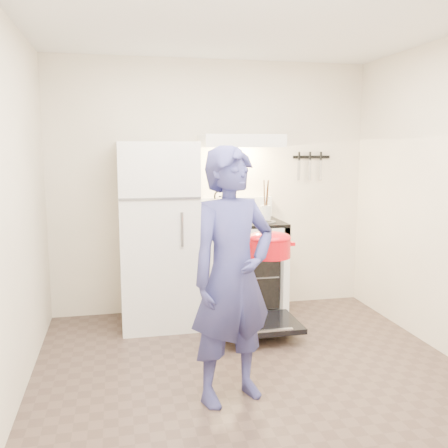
% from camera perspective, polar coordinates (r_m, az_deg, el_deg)
% --- Properties ---
extents(floor, '(3.60, 3.60, 0.00)m').
position_cam_1_polar(floor, '(3.66, 4.30, -18.08)').
color(floor, '#4C3C33').
rests_on(floor, ground).
extents(back_wall, '(3.20, 0.02, 2.50)m').
position_cam_1_polar(back_wall, '(5.03, -1.38, 4.20)').
color(back_wall, '#F7E9CD').
rests_on(back_wall, ground).
extents(refrigerator, '(0.70, 0.70, 1.70)m').
position_cam_1_polar(refrigerator, '(4.66, -7.56, -1.20)').
color(refrigerator, white).
rests_on(refrigerator, floor).
extents(stove_body, '(0.76, 0.65, 0.92)m').
position_cam_1_polar(stove_body, '(4.90, 2.03, -5.31)').
color(stove_body, white).
rests_on(stove_body, floor).
extents(cooktop, '(0.76, 0.65, 0.03)m').
position_cam_1_polar(cooktop, '(4.80, 2.06, 0.19)').
color(cooktop, black).
rests_on(cooktop, stove_body).
extents(backsplash, '(0.76, 0.07, 0.20)m').
position_cam_1_polar(backsplash, '(5.06, 1.27, 1.95)').
color(backsplash, white).
rests_on(backsplash, cooktop).
extents(oven_door, '(0.70, 0.54, 0.04)m').
position_cam_1_polar(oven_door, '(4.45, 3.93, -11.33)').
color(oven_door, black).
rests_on(oven_door, floor).
extents(oven_rack, '(0.60, 0.52, 0.01)m').
position_cam_1_polar(oven_rack, '(4.90, 2.03, -5.54)').
color(oven_rack, slate).
rests_on(oven_rack, stove_body).
extents(range_hood, '(0.76, 0.50, 0.12)m').
position_cam_1_polar(range_hood, '(4.82, 1.89, 9.47)').
color(range_hood, white).
rests_on(range_hood, back_wall).
extents(knife_strip, '(0.40, 0.02, 0.03)m').
position_cam_1_polar(knife_strip, '(5.30, 9.95, 7.55)').
color(knife_strip, black).
rests_on(knife_strip, back_wall).
extents(pizza_stone, '(0.33, 0.33, 0.02)m').
position_cam_1_polar(pizza_stone, '(4.98, 1.20, -5.14)').
color(pizza_stone, '#926949').
rests_on(pizza_stone, oven_rack).
extents(tea_kettle, '(0.23, 0.19, 0.28)m').
position_cam_1_polar(tea_kettle, '(4.96, -0.45, 2.27)').
color(tea_kettle, '#B7B7BC').
rests_on(tea_kettle, cooktop).
extents(utensil_jar, '(0.09, 0.09, 0.13)m').
position_cam_1_polar(utensil_jar, '(4.69, 4.82, 1.32)').
color(utensil_jar, silver).
rests_on(utensil_jar, cooktop).
extents(person, '(0.71, 0.58, 1.66)m').
position_cam_1_polar(person, '(3.22, 0.98, -6.01)').
color(person, navy).
rests_on(person, floor).
extents(dutch_oven, '(0.38, 0.31, 0.24)m').
position_cam_1_polar(dutch_oven, '(3.66, 5.20, -2.67)').
color(dutch_oven, red).
rests_on(dutch_oven, person).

